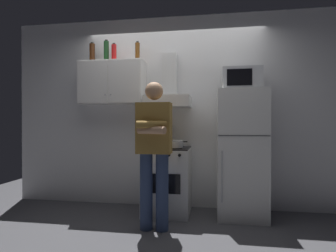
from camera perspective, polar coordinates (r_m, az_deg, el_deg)
ground_plane at (r=3.58m, az=0.00°, el=-18.76°), size 7.00×7.00×0.00m
back_wall_tiled at (r=3.97m, az=1.36°, el=2.97°), size 4.80×0.10×2.70m
upper_cabinet at (r=4.00m, az=-11.40°, el=8.70°), size 0.90×0.37×0.60m
stove_oven at (r=3.70m, az=-0.16°, el=-11.13°), size 0.60×0.62×0.87m
range_hood at (r=3.78m, az=0.15°, el=6.86°), size 0.60×0.44×0.75m
refrigerator at (r=3.62m, az=14.92°, el=-5.53°), size 0.60×0.62×1.60m
microwave at (r=3.66m, az=14.92°, el=9.29°), size 0.48×0.37×0.28m
person_standing at (r=3.05m, az=-2.91°, el=-4.74°), size 0.38×0.33×1.64m
cooking_pot at (r=3.50m, az=1.63°, el=-3.76°), size 0.29×0.19×0.09m
bottle_rum_dark at (r=4.22m, az=-15.42°, el=14.33°), size 0.08×0.08×0.29m
bottle_soda_red at (r=4.04m, az=-11.12°, el=14.66°), size 0.07×0.07×0.25m
bottle_beer_brown at (r=3.98m, az=-6.34°, el=15.03°), size 0.06×0.06×0.27m
bottle_wine_green at (r=4.12m, az=-12.65°, el=14.82°), size 0.07×0.07×0.31m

